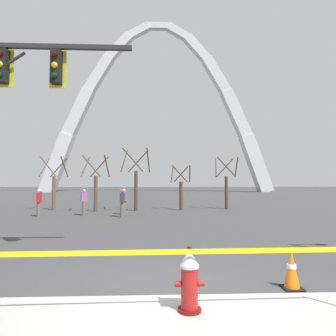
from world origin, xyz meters
TOP-DOWN VIEW (x-y plane):
  - ground_plane at (0.00, 0.00)m, footprint 240.00×240.00m
  - fire_hydrant at (0.13, -0.80)m, footprint 0.46×0.48m
  - caution_tape_barrier at (-0.01, -0.93)m, footprint 5.37×0.15m
  - traffic_cone_by_hydrant at (2.16, 0.07)m, footprint 0.36×0.36m
  - monument_arch at (0.00, 54.10)m, footprint 47.66×2.64m
  - tree_far_left at (-7.75, 15.78)m, footprint 1.77×1.78m
  - tree_left_mid at (-4.50, 14.51)m, footprint 1.77×1.78m
  - tree_center_left at (-1.81, 15.02)m, footprint 2.01×2.02m
  - tree_center_right at (1.39, 15.35)m, footprint 1.50×1.51m
  - tree_right_mid at (4.86, 16.06)m, footprint 1.78×1.79m
  - pedestrian_walking_left at (-2.36, 12.57)m, footprint 0.37×0.27m
  - pedestrian_standing_center at (-4.71, 12.21)m, footprint 0.39×0.33m
  - pedestrian_walking_right at (-2.32, 11.25)m, footprint 0.22×0.35m
  - pedestrian_near_trees at (-7.19, 11.78)m, footprint 0.22×0.34m

SIDE VIEW (x-z plane):
  - ground_plane at x=0.00m, z-range 0.00..0.00m
  - traffic_cone_by_hydrant at x=2.16m, z-range -0.01..0.72m
  - fire_hydrant at x=0.13m, z-range -0.03..0.96m
  - caution_tape_barrier at x=-0.01m, z-range 0.19..1.21m
  - pedestrian_walking_left at x=-2.36m, z-range 0.02..1.61m
  - pedestrian_standing_center at x=-4.71m, z-range 0.02..1.61m
  - pedestrian_walking_right at x=-2.32m, z-range 0.02..1.61m
  - pedestrian_near_trees at x=-7.19m, z-range 0.02..1.61m
  - tree_center_right at x=1.39m, z-range -0.18..3.03m
  - tree_left_mid at x=-4.50m, z-range -0.21..3.60m
  - tree_far_left at x=-7.75m, z-range -0.21..3.62m
  - tree_right_mid at x=4.86m, z-range -0.21..3.63m
  - tree_center_left at x=-1.81m, z-range -0.24..4.12m
  - monument_arch at x=0.00m, z-range -2.10..34.06m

